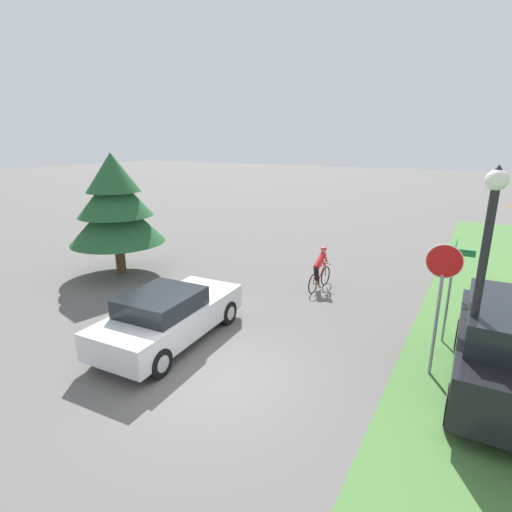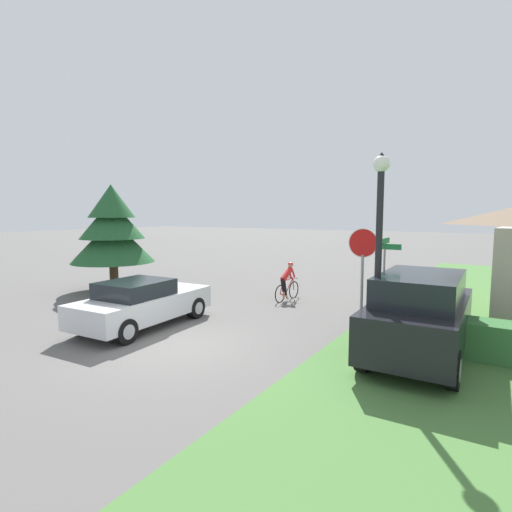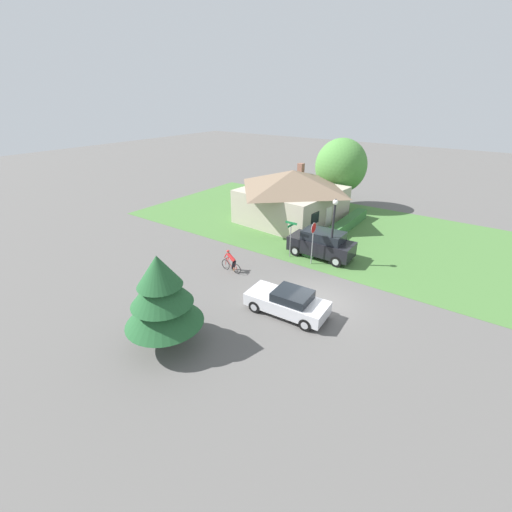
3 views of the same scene
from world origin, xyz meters
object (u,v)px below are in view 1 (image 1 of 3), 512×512
Objects in this scene: street_lamp at (483,264)px; conifer_tall_near at (115,205)px; street_name_sign at (452,274)px; parked_suv_right at (510,350)px; cyclist at (320,269)px; sedan_left_lane at (169,316)px; stop_sign at (441,285)px.

conifer_tall_near is (-12.01, 2.58, -0.28)m from street_lamp.
street_name_sign is (-0.57, 2.79, -1.10)m from street_lamp.
street_lamp is at bearing 143.40° from parked_suv_right.
street_name_sign is (4.13, -1.98, 1.12)m from cyclist.
sedan_left_lane is at bearing -31.16° from conifer_tall_near.
sedan_left_lane is at bearing -174.38° from street_lamp.
street_name_sign reaches higher than parked_suv_right.
cyclist is at bearing -23.12° from sedan_left_lane.
sedan_left_lane is 0.96× the size of street_lamp.
street_name_sign is (6.08, 3.45, 1.14)m from sedan_left_lane.
sedan_left_lane is at bearing -150.48° from street_name_sign.
cyclist reaches higher than sedan_left_lane.
sedan_left_lane is 6.39m from stop_sign.
street_lamp is at bearing 119.72° from stop_sign.
street_lamp is 3.06m from street_name_sign.
conifer_tall_near is (-11.35, 1.53, 0.56)m from stop_sign.
street_lamp is 1.75× the size of street_name_sign.
street_lamp is at bearing -78.36° from street_name_sign.
sedan_left_lane is at bearing 164.28° from cyclist.
street_lamp is at bearing -87.71° from sedan_left_lane.
cyclist is 5.67m from stop_sign.
cyclist is (1.95, 5.43, 0.02)m from sedan_left_lane.
street_lamp is (0.66, -1.05, 0.84)m from stop_sign.
cyclist is at bearing -45.25° from stop_sign.
street_lamp reaches higher than sedan_left_lane.
cyclist is 0.37× the size of conifer_tall_near.
street_name_sign is at bearing 1.05° from conifer_tall_near.
cyclist is 0.57× the size of stop_sign.
street_name_sign is at bearing -111.57° from cyclist.
cyclist is 0.37× the size of parked_suv_right.
sedan_left_lane is 1.67× the size of street_name_sign.
parked_suv_right is at bearing -7.05° from conifer_tall_near.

